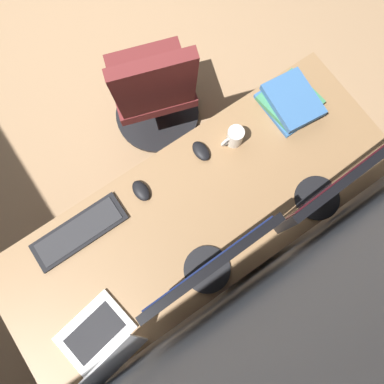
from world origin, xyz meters
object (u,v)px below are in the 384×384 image
at_px(laptop_leftmost, 101,345).
at_px(mouse_spare, 141,191).
at_px(monitor_primary, 209,268).
at_px(monitor_secondary, 337,185).
at_px(drawer_pedestal, 214,219).
at_px(keyboard_main, 79,232).
at_px(mouse_main, 201,151).
at_px(book_stack_near, 290,102).
at_px(coffee_mug, 234,137).
at_px(office_chair, 154,92).

height_order(laptop_leftmost, mouse_spare, laptop_leftmost).
height_order(monitor_primary, monitor_secondary, monitor_primary).
xyz_separation_m(drawer_pedestal, keyboard_main, (0.57, -0.25, 0.39)).
xyz_separation_m(mouse_main, book_stack_near, (-0.47, 0.04, 0.02)).
height_order(mouse_main, book_stack_near, book_stack_near).
height_order(drawer_pedestal, mouse_spare, mouse_spare).
bearing_deg(monitor_primary, coffee_mug, -136.97).
xyz_separation_m(drawer_pedestal, monitor_primary, (0.20, 0.19, 0.64)).
distance_m(keyboard_main, coffee_mug, 0.80).
distance_m(monitor_primary, monitor_secondary, 0.58).
distance_m(monitor_secondary, mouse_main, 0.60).
xyz_separation_m(mouse_spare, book_stack_near, (-0.80, 0.04, 0.02)).
distance_m(laptop_leftmost, mouse_main, 0.91).
height_order(laptop_leftmost, keyboard_main, laptop_leftmost).
height_order(monitor_secondary, book_stack_near, monitor_secondary).
bearing_deg(book_stack_near, laptop_leftmost, 17.78).
distance_m(mouse_main, office_chair, 0.59).
height_order(monitor_secondary, coffee_mug, monitor_secondary).
bearing_deg(office_chair, book_stack_near, 127.46).
height_order(drawer_pedestal, mouse_main, mouse_main).
xyz_separation_m(drawer_pedestal, mouse_spare, (0.25, -0.25, 0.40)).
height_order(drawer_pedestal, monitor_secondary, monitor_secondary).
relative_size(drawer_pedestal, mouse_spare, 6.68).
xyz_separation_m(monitor_primary, book_stack_near, (-0.75, -0.40, -0.21)).
bearing_deg(book_stack_near, mouse_main, -5.12).
distance_m(monitor_primary, mouse_spare, 0.50).
bearing_deg(monitor_secondary, coffee_mug, -70.82).
bearing_deg(drawer_pedestal, laptop_leftmost, 15.49).
bearing_deg(drawer_pedestal, monitor_secondary, 150.30).
bearing_deg(drawer_pedestal, book_stack_near, -159.35).
height_order(laptop_leftmost, office_chair, office_chair).
xyz_separation_m(monitor_secondary, coffee_mug, (0.15, -0.43, -0.18)).
distance_m(laptop_leftmost, keyboard_main, 0.47).
bearing_deg(book_stack_near, coffee_mug, -0.41).
distance_m(mouse_main, mouse_spare, 0.32).
bearing_deg(mouse_spare, coffee_mug, 175.41).
xyz_separation_m(monitor_primary, mouse_main, (-0.28, -0.44, -0.24)).
bearing_deg(monitor_secondary, mouse_main, -57.08).
bearing_deg(monitor_secondary, laptop_leftmost, -0.95).
xyz_separation_m(laptop_leftmost, office_chair, (-0.84, -0.96, -0.32)).
relative_size(book_stack_near, coffee_mug, 2.44).
bearing_deg(coffee_mug, mouse_main, -14.64).
bearing_deg(mouse_main, keyboard_main, 0.23).
bearing_deg(monitor_primary, keyboard_main, -50.38).
relative_size(drawer_pedestal, mouse_main, 6.68).
xyz_separation_m(monitor_primary, laptop_leftmost, (0.51, 0.00, -0.21)).
bearing_deg(laptop_leftmost, keyboard_main, -108.33).
relative_size(monitor_secondary, coffee_mug, 4.76).
xyz_separation_m(drawer_pedestal, monitor_secondary, (-0.38, 0.22, 0.62)).
bearing_deg(mouse_main, laptop_leftmost, 29.51).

